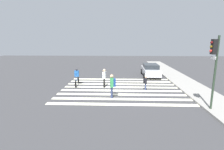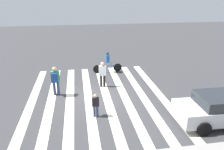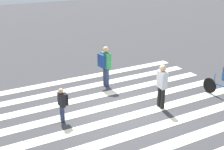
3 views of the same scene
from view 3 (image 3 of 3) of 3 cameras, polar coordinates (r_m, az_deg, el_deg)
ground_plane at (r=11.31m, az=1.51°, el=-6.53°), size 60.00×60.00×0.00m
crosswalk_stripes at (r=11.31m, az=1.51°, el=-6.52°), size 7.77×10.00×0.01m
pedestrian_adult_tall_backpack at (r=11.32m, az=9.10°, el=-1.59°), size 0.48×0.28×1.65m
pedestrian_child_with_backpack at (r=10.44m, az=-9.06°, el=-4.92°), size 0.34×0.28×1.20m
pedestrian_adult_blue_shirt at (r=13.09m, az=-1.30°, el=2.17°), size 0.50×0.43×1.74m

